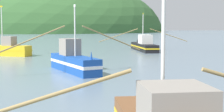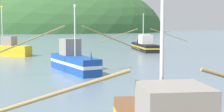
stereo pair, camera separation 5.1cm
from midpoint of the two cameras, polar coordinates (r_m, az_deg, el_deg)
hill_mid_right at (r=245.52m, az=-12.25°, el=4.31°), size 185.16×148.13×83.78m
fishing_boat_yellow at (r=45.69m, az=-19.41°, el=1.14°), size 8.10×6.10×6.84m
fishing_boat_blue at (r=27.95m, az=-7.11°, el=-0.88°), size 13.68×8.12×5.90m
fishing_boat_black at (r=52.31m, az=5.85°, el=1.92°), size 14.95×11.60×6.28m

